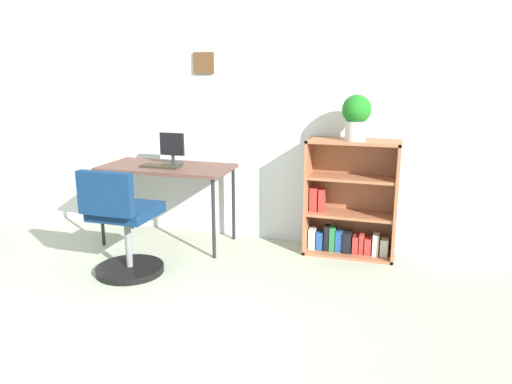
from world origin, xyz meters
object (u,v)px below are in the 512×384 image
(keyboard, at_px, (161,166))
(bookshelf_low, at_px, (350,204))
(potted_plant_on_shelf, at_px, (356,115))
(office_chair, at_px, (123,229))
(desk, at_px, (167,172))
(monitor, at_px, (172,150))

(keyboard, relative_size, bookshelf_low, 0.36)
(potted_plant_on_shelf, bearing_deg, office_chair, -149.68)
(bookshelf_low, relative_size, potted_plant_on_shelf, 2.70)
(potted_plant_on_shelf, bearing_deg, keyboard, -171.81)
(desk, distance_m, office_chair, 0.83)
(monitor, height_order, bookshelf_low, monitor)
(monitor, xyz_separation_m, keyboard, (-0.04, -0.16, -0.12))
(office_chair, bearing_deg, bookshelf_low, 32.18)
(desk, bearing_deg, bookshelf_low, 7.57)
(keyboard, xyz_separation_m, bookshelf_low, (1.60, 0.29, -0.29))
(desk, bearing_deg, monitor, 76.20)
(desk, bearing_deg, office_chair, -88.75)
(keyboard, height_order, office_chair, office_chair)
(office_chair, relative_size, potted_plant_on_shelf, 2.34)
(keyboard, bearing_deg, potted_plant_on_shelf, 8.19)
(keyboard, bearing_deg, office_chair, -87.21)
(monitor, xyz_separation_m, potted_plant_on_shelf, (1.59, 0.07, 0.34))
(desk, height_order, bookshelf_low, bookshelf_low)
(monitor, bearing_deg, potted_plant_on_shelf, 2.59)
(desk, height_order, office_chair, office_chair)
(desk, distance_m, keyboard, 0.10)
(keyboard, distance_m, potted_plant_on_shelf, 1.71)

